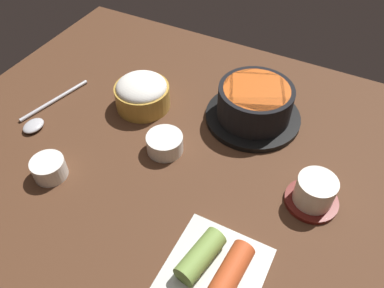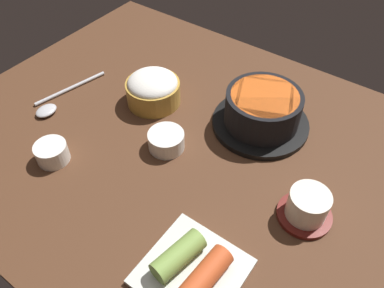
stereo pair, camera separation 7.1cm
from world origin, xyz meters
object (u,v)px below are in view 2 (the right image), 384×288
(rice_bowl, at_px, (153,89))
(kimchi_plate, at_px, (192,268))
(stone_pot, at_px, (262,111))
(side_bowl_near, at_px, (52,152))
(spoon, at_px, (55,103))
(tea_cup_with_saucer, at_px, (307,207))
(banchan_cup_center, at_px, (166,140))

(rice_bowl, height_order, kimchi_plate, rice_bowl)
(stone_pot, distance_m, side_bowl_near, 0.41)
(kimchi_plate, xyz_separation_m, side_bowl_near, (-0.34, 0.03, 0.00))
(rice_bowl, bearing_deg, stone_pot, 17.07)
(rice_bowl, relative_size, spoon, 0.60)
(rice_bowl, relative_size, kimchi_plate, 0.82)
(stone_pot, height_order, spoon, stone_pot)
(stone_pot, distance_m, rice_bowl, 0.24)
(side_bowl_near, relative_size, spoon, 0.31)
(tea_cup_with_saucer, xyz_separation_m, banchan_cup_center, (-0.28, -0.01, -0.01))
(rice_bowl, height_order, tea_cup_with_saucer, rice_bowl)
(stone_pot, height_order, tea_cup_with_saucer, stone_pot)
(stone_pot, height_order, kimchi_plate, stone_pot)
(rice_bowl, height_order, banchan_cup_center, rice_bowl)
(banchan_cup_center, bearing_deg, kimchi_plate, -43.34)
(kimchi_plate, distance_m, spoon, 0.48)
(kimchi_plate, height_order, spoon, kimchi_plate)
(side_bowl_near, bearing_deg, rice_bowl, 79.26)
(stone_pot, xyz_separation_m, tea_cup_with_saucer, (0.17, -0.15, -0.01))
(spoon, bearing_deg, side_bowl_near, -41.27)
(banchan_cup_center, height_order, spoon, banchan_cup_center)
(rice_bowl, bearing_deg, side_bowl_near, -100.74)
(stone_pot, xyz_separation_m, banchan_cup_center, (-0.12, -0.16, -0.02))
(side_bowl_near, distance_m, spoon, 0.16)
(rice_bowl, relative_size, tea_cup_with_saucer, 1.27)
(rice_bowl, distance_m, side_bowl_near, 0.25)
(kimchi_plate, distance_m, side_bowl_near, 0.34)
(spoon, bearing_deg, tea_cup_with_saucer, 5.36)
(stone_pot, xyz_separation_m, kimchi_plate, (0.07, -0.34, -0.02))
(tea_cup_with_saucer, relative_size, spoon, 0.47)
(kimchi_plate, relative_size, side_bowl_near, 2.34)
(kimchi_plate, bearing_deg, rice_bowl, 137.71)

